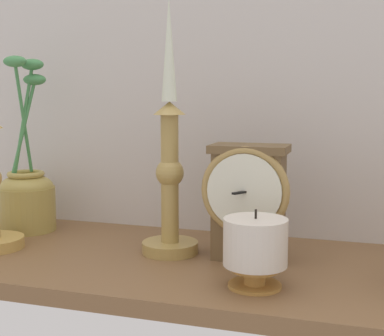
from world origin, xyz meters
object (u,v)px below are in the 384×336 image
(mantel_clock, at_px, (248,200))
(pillar_candle_front, at_px, (255,248))
(brass_vase_jar, at_px, (27,193))
(candlestick_tall_center, at_px, (170,168))

(mantel_clock, xyz_separation_m, pillar_candle_front, (0.03, -0.12, -0.04))
(mantel_clock, bearing_deg, brass_vase_jar, 172.64)
(pillar_candle_front, bearing_deg, brass_vase_jar, 159.54)
(mantel_clock, relative_size, pillar_candle_front, 1.70)
(pillar_candle_front, bearing_deg, mantel_clock, 106.35)
(mantel_clock, relative_size, brass_vase_jar, 0.55)
(candlestick_tall_center, bearing_deg, pillar_candle_front, -35.61)
(brass_vase_jar, height_order, pillar_candle_front, brass_vase_jar)
(mantel_clock, distance_m, brass_vase_jar, 0.43)
(pillar_candle_front, bearing_deg, candlestick_tall_center, 144.39)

